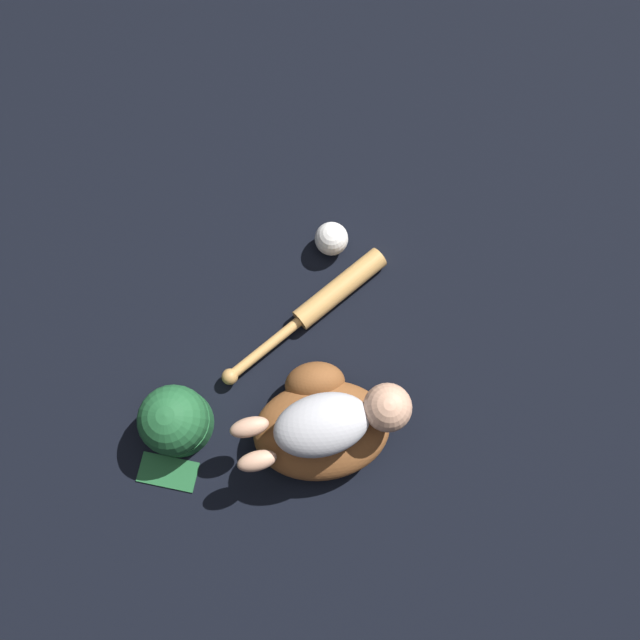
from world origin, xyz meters
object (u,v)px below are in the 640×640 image
Objects in this scene: baseball at (331,239)px; baseball_cap at (174,421)px; baby_figure at (335,421)px; baseball_glove at (321,422)px; baseball_bat at (324,302)px.

baseball_cap reaches higher than baseball.
baseball is (0.10, 0.41, -0.11)m from baby_figure.
baseball_glove is at bearing -14.38° from baseball_cap.
baseball_glove is 1.39× the size of baseball_cap.
baseball_glove is 0.10m from baby_figure.
baseball_glove is 0.86× the size of baby_figure.
baseball is at bearing 37.54° from baseball_cap.
baseball is (0.13, 0.39, -0.02)m from baseball_glove.
baby_figure is 0.85× the size of baseball_bat.
baby_figure is at bearing -103.85° from baseball.
baseball is at bearing 68.70° from baseball_bat.
baby_figure is at bearing -33.92° from baseball_glove.
baseball_cap is at bearing -153.12° from baseball_bat.
baseball_bat is 0.15m from baseball.
baby_figure is (0.02, -0.02, 0.10)m from baseball_glove.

